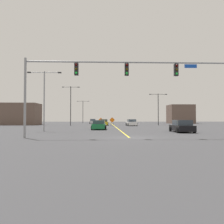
% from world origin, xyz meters
% --- Properties ---
extents(ground, '(170.50, 170.50, 0.00)m').
position_xyz_m(ground, '(0.00, 0.00, 0.00)').
color(ground, '#38383A').
extents(road_centre_stripe, '(0.16, 94.72, 0.01)m').
position_xyz_m(road_centre_stripe, '(0.00, 47.36, 0.00)').
color(road_centre_stripe, yellow).
rests_on(road_centre_stripe, ground).
extents(traffic_signal_assembly, '(17.58, 0.44, 6.89)m').
position_xyz_m(traffic_signal_assembly, '(-2.43, -0.02, 5.50)').
color(traffic_signal_assembly, gray).
rests_on(traffic_signal_assembly, ground).
extents(street_lamp_far_right, '(3.94, 0.24, 8.90)m').
position_xyz_m(street_lamp_far_right, '(-9.80, 30.66, 5.25)').
color(street_lamp_far_right, black).
rests_on(street_lamp_far_right, ground).
extents(street_lamp_mid_right, '(4.26, 0.24, 7.60)m').
position_xyz_m(street_lamp_mid_right, '(-9.43, 55.29, 4.59)').
color(street_lamp_mid_right, black).
rests_on(street_lamp_mid_right, ground).
extents(street_lamp_near_left, '(4.30, 0.24, 7.49)m').
position_xyz_m(street_lamp_near_left, '(10.60, 32.13, 4.54)').
color(street_lamp_near_left, black).
rests_on(street_lamp_near_left, ground).
extents(street_lamp_mid_left, '(4.33, 0.24, 7.72)m').
position_xyz_m(street_lamp_mid_left, '(-9.90, 9.29, 4.66)').
color(street_lamp_mid_left, gray).
rests_on(street_lamp_mid_left, ground).
extents(construction_sign_median_far, '(1.15, 0.10, 1.88)m').
position_xyz_m(construction_sign_median_far, '(-0.51, 26.96, 1.20)').
color(construction_sign_median_far, orange).
rests_on(construction_sign_median_far, ground).
extents(construction_sign_left_lane, '(1.22, 0.20, 1.82)m').
position_xyz_m(construction_sign_left_lane, '(-3.10, 39.25, 1.13)').
color(construction_sign_left_lane, orange).
rests_on(construction_sign_left_lane, ground).
extents(car_green_passing, '(2.23, 3.91, 1.39)m').
position_xyz_m(car_green_passing, '(-2.96, 13.59, 0.66)').
color(car_green_passing, '#196B38').
rests_on(car_green_passing, ground).
extents(car_silver_near, '(2.19, 4.65, 1.44)m').
position_xyz_m(car_silver_near, '(-5.66, 47.25, 0.67)').
color(car_silver_near, '#B7BABF').
rests_on(car_silver_near, ground).
extents(car_white_approaching, '(2.23, 4.14, 1.44)m').
position_xyz_m(car_white_approaching, '(3.86, 29.26, 0.68)').
color(car_white_approaching, white).
rests_on(car_white_approaching, ground).
extents(car_yellow_distant, '(2.04, 4.02, 1.43)m').
position_xyz_m(car_yellow_distant, '(-2.24, 32.49, 0.67)').
color(car_yellow_distant, gold).
rests_on(car_yellow_distant, ground).
extents(car_black_mid, '(2.27, 4.36, 1.47)m').
position_xyz_m(car_black_mid, '(7.17, 7.08, 0.69)').
color(car_black_mid, black).
rests_on(car_black_mid, ground).
extents(roadside_building_east, '(7.38, 6.12, 5.88)m').
position_xyz_m(roadside_building_east, '(21.94, 49.07, 2.94)').
color(roadside_building_east, brown).
rests_on(roadside_building_east, ground).
extents(roadside_building_west, '(9.26, 6.28, 5.39)m').
position_xyz_m(roadside_building_west, '(-23.38, 36.60, 2.70)').
color(roadside_building_west, brown).
rests_on(roadside_building_west, ground).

